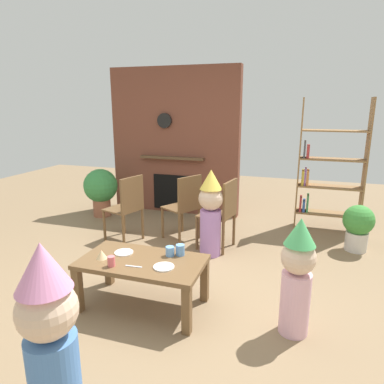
# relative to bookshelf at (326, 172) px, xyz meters

# --- Properties ---
(ground_plane) EXTENTS (12.00, 12.00, 0.00)m
(ground_plane) POSITION_rel_bookshelf_xyz_m (-1.52, -2.40, -0.87)
(ground_plane) COLOR #846B4C
(brick_fireplace_feature) EXTENTS (2.20, 0.28, 2.40)m
(brick_fireplace_feature) POSITION_rel_bookshelf_xyz_m (-2.39, 0.20, 0.33)
(brick_fireplace_feature) COLOR brown
(brick_fireplace_feature) RESTS_ON ground_plane
(bookshelf) EXTENTS (0.90, 0.28, 1.90)m
(bookshelf) POSITION_rel_bookshelf_xyz_m (0.00, 0.00, 0.00)
(bookshelf) COLOR olive
(bookshelf) RESTS_ON ground_plane
(coffee_table) EXTENTS (1.11, 0.61, 0.45)m
(coffee_table) POSITION_rel_bookshelf_xyz_m (-1.63, -2.66, -0.49)
(coffee_table) COLOR brown
(coffee_table) RESTS_ON ground_plane
(paper_cup_near_left) EXTENTS (0.08, 0.08, 0.09)m
(paper_cup_near_left) POSITION_rel_bookshelf_xyz_m (-1.42, -2.50, -0.37)
(paper_cup_near_left) COLOR #669EE0
(paper_cup_near_left) RESTS_ON coffee_table
(paper_cup_near_right) EXTENTS (0.06, 0.06, 0.09)m
(paper_cup_near_right) POSITION_rel_bookshelf_xyz_m (-1.82, -2.85, -0.37)
(paper_cup_near_right) COLOR #E5666B
(paper_cup_near_right) RESTS_ON coffee_table
(paper_cup_center) EXTENTS (0.08, 0.08, 0.10)m
(paper_cup_center) POSITION_rel_bookshelf_xyz_m (-1.33, -2.46, -0.36)
(paper_cup_center) COLOR #669EE0
(paper_cup_center) RESTS_ON coffee_table
(paper_plate_front) EXTENTS (0.18, 0.18, 0.01)m
(paper_plate_front) POSITION_rel_bookshelf_xyz_m (-1.38, -2.74, -0.41)
(paper_plate_front) COLOR white
(paper_plate_front) RESTS_ON coffee_table
(paper_plate_rear) EXTENTS (0.17, 0.17, 0.01)m
(paper_plate_rear) POSITION_rel_bookshelf_xyz_m (-1.85, -2.58, -0.41)
(paper_plate_rear) COLOR white
(paper_plate_rear) RESTS_ON coffee_table
(birthday_cake_slice) EXTENTS (0.10, 0.10, 0.08)m
(birthday_cake_slice) POSITION_rel_bookshelf_xyz_m (-1.98, -2.75, -0.37)
(birthday_cake_slice) COLOR #EAC68C
(birthday_cake_slice) RESTS_ON coffee_table
(table_fork) EXTENTS (0.15, 0.03, 0.01)m
(table_fork) POSITION_rel_bookshelf_xyz_m (-1.63, -2.81, -0.41)
(table_fork) COLOR silver
(table_fork) RESTS_ON coffee_table
(child_with_cone_hat) EXTENTS (0.32, 0.32, 1.15)m
(child_with_cone_hat) POSITION_rel_bookshelf_xyz_m (-1.52, -3.96, -0.26)
(child_with_cone_hat) COLOR #4C7FC6
(child_with_cone_hat) RESTS_ON ground_plane
(child_in_pink) EXTENTS (0.27, 0.27, 0.97)m
(child_in_pink) POSITION_rel_bookshelf_xyz_m (-0.30, -2.64, -0.35)
(child_in_pink) COLOR #EAB2C6
(child_in_pink) RESTS_ON ground_plane
(child_by_the_chairs) EXTENTS (0.30, 0.30, 1.07)m
(child_by_the_chairs) POSITION_rel_bookshelf_xyz_m (-1.33, -1.39, -0.30)
(child_by_the_chairs) COLOR #B27FCC
(child_by_the_chairs) RESTS_ON ground_plane
(dining_chair_left) EXTENTS (0.50, 0.50, 0.90)m
(dining_chair_left) POSITION_rel_bookshelf_xyz_m (-2.49, -1.31, -0.36)
(dining_chair_left) COLOR brown
(dining_chair_left) RESTS_ON ground_plane
(dining_chair_middle) EXTENTS (0.55, 0.55, 0.90)m
(dining_chair_middle) POSITION_rel_bookshelf_xyz_m (-1.78, -1.03, -0.36)
(dining_chair_middle) COLOR brown
(dining_chair_middle) RESTS_ON ground_plane
(dining_chair_right) EXTENTS (0.46, 0.46, 0.90)m
(dining_chair_right) POSITION_rel_bookshelf_xyz_m (-1.23, -1.16, -0.36)
(dining_chair_right) COLOR brown
(dining_chair_right) RESTS_ON ground_plane
(potted_plant_tall) EXTENTS (0.38, 0.38, 0.59)m
(potted_plant_tall) POSITION_rel_bookshelf_xyz_m (0.40, -0.70, -0.53)
(potted_plant_tall) COLOR beige
(potted_plant_tall) RESTS_ON ground_plane
(potted_plant_short) EXTENTS (0.55, 0.55, 0.79)m
(potted_plant_short) POSITION_rel_bookshelf_xyz_m (-3.45, -0.44, -0.40)
(potted_plant_short) COLOR #9E5B42
(potted_plant_short) RESTS_ON ground_plane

